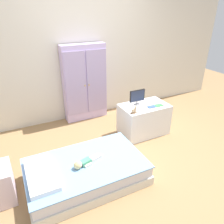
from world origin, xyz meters
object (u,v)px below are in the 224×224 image
tv_stand (144,119)px  rocking_horse_toy (134,110)px  doll (83,163)px  bed (86,172)px  tv_monitor (137,96)px  wardrobe (85,83)px  book_green (158,105)px  book_blue (152,107)px

tv_stand → rocking_horse_toy: size_ratio=6.68×
doll → rocking_horse_toy: size_ratio=3.25×
bed → tv_monitor: size_ratio=5.31×
wardrobe → tv_monitor: 1.07m
rocking_horse_toy → book_green: bearing=6.5°
wardrobe → tv_monitor: bearing=-56.8°
bed → tv_stand: 1.45m
doll → book_green: (1.54, 0.58, 0.21)m
tv_stand → rocking_horse_toy: (-0.31, -0.17, 0.32)m
doll → book_blue: size_ratio=3.04×
bed → tv_stand: size_ratio=1.83×
tv_stand → book_blue: book_blue is taller
doll → tv_monitor: (1.24, 0.78, 0.36)m
bed → rocking_horse_toy: 1.18m
tv_monitor → book_blue: (0.16, -0.20, -0.14)m
rocking_horse_toy → book_blue: rocking_horse_toy is taller
bed → book_blue: book_blue is taller
wardrobe → book_green: (0.88, -1.09, -0.18)m
rocking_horse_toy → tv_stand: bearing=28.9°
doll → wardrobe: size_ratio=0.27×
bed → book_green: book_green is taller
wardrobe → tv_monitor: size_ratio=5.22×
bed → doll: (-0.05, -0.03, 0.18)m
bed → doll: bearing=-144.1°
bed → wardrobe: (0.61, 1.64, 0.58)m
tv_monitor → book_green: tv_monitor is taller
wardrobe → tv_stand: 1.28m
book_blue → tv_stand: bearing=117.9°
tv_stand → wardrobe: bearing=124.9°
bed → book_blue: 1.51m
book_blue → book_green: bearing=0.0°
bed → rocking_horse_toy: bearing=26.3°
tv_monitor → rocking_horse_toy: size_ratio=2.30×
tv_monitor → tv_stand: bearing=-40.9°
doll → tv_stand: (1.34, 0.69, -0.05)m
doll → rocking_horse_toy: 1.18m
wardrobe → tv_stand: size_ratio=1.79×
doll → wardrobe: wardrobe is taller
tv_monitor → bed: bearing=-148.1°
tv_monitor → book_green: bearing=-33.6°
doll → book_green: size_ratio=2.67×
bed → book_green: size_ratio=10.03×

